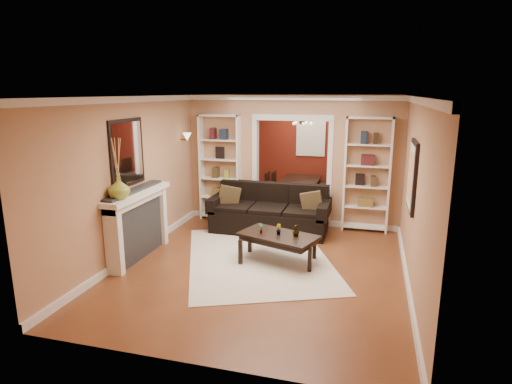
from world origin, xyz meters
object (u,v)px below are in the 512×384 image
(coffee_table, at_px, (278,248))
(bookshelf_left, at_px, (220,168))
(sofa, at_px, (270,209))
(bookshelf_right, at_px, (367,175))
(dining_table, at_px, (300,192))
(fireplace, at_px, (140,225))

(coffee_table, distance_m, bookshelf_left, 2.88)
(sofa, distance_m, bookshelf_left, 1.54)
(coffee_table, xyz_separation_m, bookshelf_left, (-1.76, 2.09, 0.91))
(bookshelf_right, xyz_separation_m, dining_table, (-1.62, 1.77, -0.85))
(coffee_table, xyz_separation_m, fireplace, (-2.30, -0.44, 0.34))
(bookshelf_left, height_order, fireplace, bookshelf_left)
(coffee_table, height_order, fireplace, fireplace)
(bookshelf_right, height_order, dining_table, bookshelf_right)
(coffee_table, distance_m, fireplace, 2.36)
(bookshelf_right, relative_size, fireplace, 1.35)
(bookshelf_right, height_order, fireplace, bookshelf_right)
(bookshelf_left, distance_m, bookshelf_right, 3.10)
(sofa, height_order, bookshelf_right, bookshelf_right)
(coffee_table, relative_size, fireplace, 0.74)
(coffee_table, height_order, dining_table, dining_table)
(sofa, xyz_separation_m, fireplace, (-1.79, -1.95, 0.11))
(sofa, bearing_deg, fireplace, -132.51)
(bookshelf_right, xyz_separation_m, fireplace, (-3.64, -2.53, -0.57))
(sofa, relative_size, bookshelf_left, 1.04)
(fireplace, bearing_deg, sofa, 47.49)
(bookshelf_right, distance_m, dining_table, 2.55)
(bookshelf_left, bearing_deg, fireplace, -102.05)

